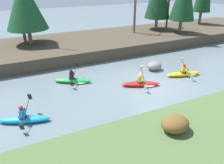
{
  "coord_description": "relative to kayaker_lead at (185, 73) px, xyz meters",
  "views": [
    {
      "loc": [
        -8.44,
        -10.94,
        7.04
      ],
      "look_at": [
        -2.86,
        1.09,
        0.55
      ],
      "focal_mm": 35.0,
      "sensor_mm": 36.0,
      "label": 1
    }
  ],
  "objects": [
    {
      "name": "ground_plane",
      "position": [
        -3.22,
        -0.72,
        -0.2
      ],
      "size": [
        90.0,
        90.0,
        0.0
      ],
      "primitive_type": "plane",
      "color": "slate"
    },
    {
      "name": "bare_tree_mid_downstream",
      "position": [
        6.46,
        10.94,
        3.13
      ],
      "size": [
        2.66,
        2.62,
        4.74
      ],
      "color": "brown",
      "rests_on": "riverbank_far"
    },
    {
      "name": "kayaker_far_back",
      "position": [
        -11.86,
        -1.06,
        0.02
      ],
      "size": [
        2.74,
        2.0,
        1.2
      ],
      "rotation": [
        0.0,
        0.0,
        -0.36
      ],
      "color": "#1993D6",
      "rests_on": "ground"
    },
    {
      "name": "shrub_clump_second",
      "position": [
        -5.56,
        -5.45,
        0.67
      ],
      "size": [
        1.36,
        1.14,
        0.74
      ],
      "color": "brown",
      "rests_on": "riverbank_near"
    },
    {
      "name": "bare_tree_upstream",
      "position": [
        -10.53,
        10.72,
        3.97
      ],
      "size": [
        3.61,
        3.56,
        6.54
      ],
      "color": "brown",
      "rests_on": "riverbank_far"
    },
    {
      "name": "conifer_tree_left",
      "position": [
        -10.09,
        10.42,
        4.6
      ],
      "size": [
        3.8,
        3.8,
        6.02
      ],
      "color": "brown",
      "rests_on": "riverbank_far"
    },
    {
      "name": "kayaker_lead",
      "position": [
        0.0,
        0.0,
        0.0
      ],
      "size": [
        2.78,
        2.05,
        1.2
      ],
      "rotation": [
        0.0,
        0.0,
        -0.24
      ],
      "color": "yellow",
      "rests_on": "ground"
    },
    {
      "name": "riverbank_far",
      "position": [
        -3.22,
        9.57,
        0.35
      ],
      "size": [
        44.0,
        8.22,
        1.09
      ],
      "color": "#473D2D",
      "rests_on": "ground"
    },
    {
      "name": "kayaker_trailing",
      "position": [
        -8.14,
        2.46,
        0.0
      ],
      "size": [
        2.67,
        1.94,
        1.2
      ],
      "rotation": [
        0.0,
        0.0,
        -0.48
      ],
      "color": "green",
      "rests_on": "ground"
    },
    {
      "name": "bare_tree_mid_upstream",
      "position": [
        1.31,
        10.22,
        4.05
      ],
      "size": [
        3.69,
        3.65,
        6.71
      ],
      "color": "brown",
      "rests_on": "riverbank_far"
    },
    {
      "name": "boulder_midstream",
      "position": [
        -1.47,
        1.99,
        0.16
      ],
      "size": [
        1.25,
        0.98,
        0.71
      ],
      "color": "gray",
      "rests_on": "ground"
    },
    {
      "name": "kayaker_middle",
      "position": [
        -3.95,
        -0.09,
        0.0
      ],
      "size": [
        2.73,
        1.99,
        1.2
      ],
      "rotation": [
        0.0,
        0.0,
        -0.38
      ],
      "color": "red",
      "rests_on": "ground"
    }
  ]
}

